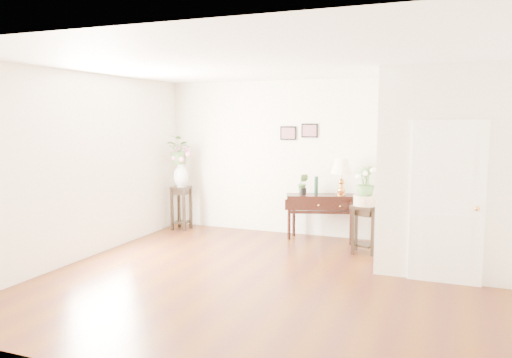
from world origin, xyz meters
The scene contains 20 objects.
floor centered at (0.00, 0.00, 0.00)m, with size 6.00×5.50×0.02m, color #562C0F.
ceiling centered at (0.00, 0.00, 2.80)m, with size 6.00×5.50×0.02m, color white.
wall_back centered at (0.00, 2.75, 1.40)m, with size 6.00×0.02×2.80m, color white.
wall_front centered at (0.00, -2.75, 1.40)m, with size 6.00×0.02×2.80m, color white.
wall_left centered at (-3.00, 0.00, 1.40)m, with size 0.02×5.50×2.80m, color white.
partition centered at (2.10, 1.77, 1.40)m, with size 1.80×1.95×2.80m, color white.
door centered at (2.10, 0.78, 1.05)m, with size 0.90×0.05×2.10m, color white.
art_print_left centered at (-0.65, 2.73, 1.85)m, with size 0.30×0.02×0.25m, color black.
art_print_right centered at (-0.25, 2.73, 1.90)m, with size 0.30×0.02×0.25m, color black.
wall_ornament centered at (1.16, 1.90, 2.05)m, with size 0.51×0.51×0.07m, color #B27233.
console_table centered at (0.07, 2.41, 0.40)m, with size 1.21×0.40×0.81m, color black.
table_lamp centered at (0.40, 2.41, 1.16)m, with size 0.37×0.37×0.64m, color #C7813A.
green_vase centered at (-0.03, 2.41, 0.98)m, with size 0.06×0.06×0.32m, color black.
potted_plant centered at (-0.27, 2.41, 0.97)m, with size 0.18×0.15×0.33m, color #4C783B.
plant_stand_a centered at (-2.65, 2.31, 0.41)m, with size 0.32×0.32×0.83m, color black.
porcelain_vase centered at (-2.65, 2.31, 1.05)m, with size 0.28×0.28×0.48m, color white, non-canonical shape.
lily_arrangement centered at (-2.65, 2.31, 1.50)m, with size 0.49×0.43×0.55m, color #4C783B.
plant_stand_b centered at (0.90, 1.84, 0.38)m, with size 0.36×0.36×0.76m, color black.
ceramic_bowl centered at (0.90, 1.84, 0.84)m, with size 0.36×0.36×0.16m, color beige.
narcissus centered at (0.90, 1.84, 1.13)m, with size 0.28×0.28×0.49m, color #4C783B.
Camera 1 is at (2.12, -5.94, 2.11)m, focal length 35.00 mm.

